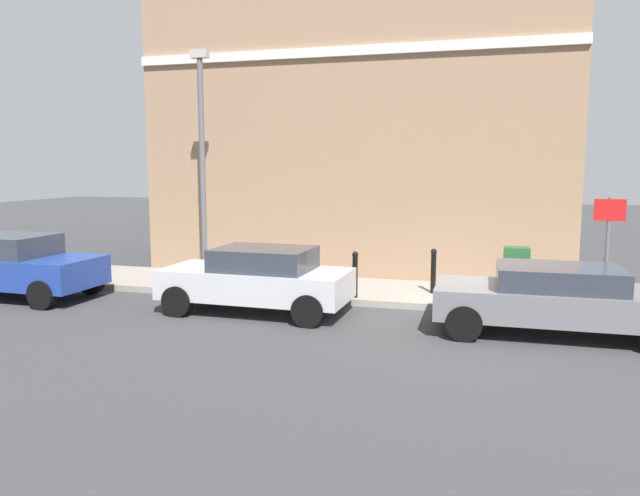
# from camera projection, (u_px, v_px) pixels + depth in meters

# --- Properties ---
(ground) EXTENTS (80.00, 80.00, 0.00)m
(ground) POSITION_uv_depth(u_px,v_px,m) (491.00, 322.00, 11.94)
(ground) COLOR #38383A
(sidewalk) EXTENTS (2.60, 30.00, 0.15)m
(sidewalk) POSITION_uv_depth(u_px,v_px,m) (247.00, 284.00, 15.33)
(sidewalk) COLOR gray
(sidewalk) RESTS_ON ground
(corner_building) EXTENTS (6.95, 11.51, 8.71)m
(corner_building) POSITION_uv_depth(u_px,v_px,m) (370.00, 124.00, 18.67)
(corner_building) COLOR #937256
(corner_building) RESTS_ON ground
(car_grey) EXTENTS (1.88, 4.31, 1.28)m
(car_grey) POSITION_uv_depth(u_px,v_px,m) (557.00, 298.00, 10.93)
(car_grey) COLOR slate
(car_grey) RESTS_ON ground
(car_silver) EXTENTS (1.89, 3.97, 1.39)m
(car_silver) POSITION_uv_depth(u_px,v_px,m) (258.00, 278.00, 12.61)
(car_silver) COLOR #B7B7BC
(car_silver) RESTS_ON ground
(car_blue) EXTENTS (1.92, 4.33, 1.48)m
(car_blue) POSITION_uv_depth(u_px,v_px,m) (9.00, 265.00, 14.12)
(car_blue) COLOR navy
(car_blue) RESTS_ON ground
(utility_cabinet) EXTENTS (0.46, 0.61, 1.15)m
(utility_cabinet) POSITION_uv_depth(u_px,v_px,m) (516.00, 275.00, 13.31)
(utility_cabinet) COLOR #1E4C28
(utility_cabinet) RESTS_ON sidewalk
(bollard_near_cabinet) EXTENTS (0.14, 0.14, 1.04)m
(bollard_near_cabinet) POSITION_uv_depth(u_px,v_px,m) (433.00, 269.00, 13.88)
(bollard_near_cabinet) COLOR black
(bollard_near_cabinet) RESTS_ON sidewalk
(bollard_far_kerb) EXTENTS (0.14, 0.14, 1.04)m
(bollard_far_kerb) POSITION_uv_depth(u_px,v_px,m) (355.00, 273.00, 13.43)
(bollard_far_kerb) COLOR black
(bollard_far_kerb) RESTS_ON sidewalk
(street_sign) EXTENTS (0.08, 0.60, 2.30)m
(street_sign) POSITION_uv_depth(u_px,v_px,m) (608.00, 237.00, 12.10)
(street_sign) COLOR #59595B
(street_sign) RESTS_ON sidewalk
(lamppost) EXTENTS (0.20, 0.44, 5.72)m
(lamppost) POSITION_uv_depth(u_px,v_px,m) (202.00, 157.00, 14.94)
(lamppost) COLOR #59595B
(lamppost) RESTS_ON sidewalk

